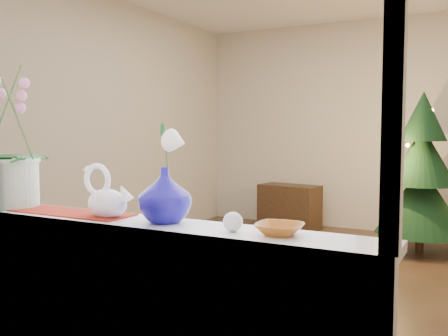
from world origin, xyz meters
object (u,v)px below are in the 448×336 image
Objects in this scene: swan at (107,192)px; amber_dish at (279,230)px; orchid_pot at (11,127)px; blue_vase at (165,191)px; paperweight at (233,222)px; side_table at (289,207)px; xmas_tree at (422,172)px.

amber_dish is at bearing 15.30° from swan.
orchid_pot reaches higher than blue_vase.
paperweight is 4.78m from side_table.
orchid_pot is at bearing -179.63° from amber_dish.
swan is 4.63m from side_table.
xmas_tree reaches higher than paperweight.
xmas_tree reaches higher than blue_vase.
side_table is at bearing 104.10° from blue_vase.
side_table is at bearing 162.42° from xmas_tree.
xmas_tree reaches higher than swan.
amber_dish is 3.95m from xmas_tree.
paperweight is at bearing -0.90° from orchid_pot.
swan is 3.51× the size of paperweight.
xmas_tree is at bearing 82.09° from blue_vase.
swan is 0.62m from paperweight.
orchid_pot is 4.61m from side_table.
orchid_pot is 1.27m from paperweight.
blue_vase is 0.35m from paperweight.
amber_dish is (0.51, -0.01, -0.11)m from blue_vase.
side_table is (-1.63, 4.48, -0.65)m from amber_dish.
orchid_pot is 1.02× the size of side_table.
swan is 0.34× the size of side_table.
side_table is (-1.45, 4.51, -0.67)m from paperweight.
side_table is at bearing 92.99° from orchid_pot.
blue_vase is 0.15× the size of xmas_tree.
side_table is at bearing 114.65° from swan.
orchid_pot is at bearing -78.30° from side_table.
side_table is at bearing 107.87° from paperweight.
blue_vase reaches higher than swan.
orchid_pot is 0.67m from swan.
blue_vase is at bearing 19.21° from swan.
side_table is (-0.84, 4.50, -0.74)m from swan.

